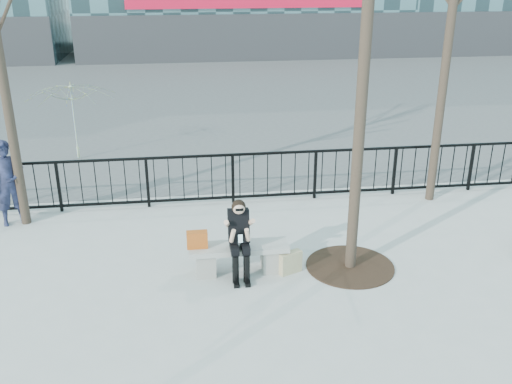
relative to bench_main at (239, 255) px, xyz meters
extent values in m
plane|color=#9B9B96|center=(0.00, 0.00, -0.30)|extent=(120.00, 120.00, 0.00)
cube|color=#474747|center=(0.00, 15.00, -0.30)|extent=(60.00, 23.00, 0.01)
cube|color=black|center=(0.00, 3.00, 0.78)|extent=(14.00, 0.05, 0.05)
cube|color=black|center=(0.00, 3.00, -0.18)|extent=(14.00, 0.05, 0.05)
cube|color=#2D2D30|center=(3.00, 21.96, 0.90)|extent=(18.00, 0.08, 2.40)
cylinder|color=black|center=(1.90, -0.10, 3.45)|extent=(0.18, 0.18, 7.50)
cylinder|color=black|center=(-4.00, 2.50, 2.95)|extent=(0.18, 0.18, 6.50)
cylinder|color=black|center=(4.50, 2.60, 3.20)|extent=(0.18, 0.18, 7.00)
cylinder|color=black|center=(1.90, -0.10, -0.29)|extent=(1.50, 1.50, 0.02)
cube|color=gray|center=(-0.55, 0.00, -0.10)|extent=(0.32, 0.38, 0.40)
cube|color=gray|center=(0.55, 0.00, -0.10)|extent=(0.32, 0.38, 0.40)
cube|color=gray|center=(0.00, 0.00, 0.14)|extent=(1.65, 0.46, 0.09)
cube|color=#AE4B15|center=(-0.68, 0.02, 0.33)|extent=(0.34, 0.16, 0.28)
cube|color=#CABC8F|center=(0.85, -0.15, -0.11)|extent=(0.42, 0.29, 0.38)
imported|color=black|center=(-4.22, 2.51, 0.56)|extent=(0.73, 0.61, 1.72)
imported|color=yellow|center=(-3.56, 6.45, 0.72)|extent=(2.54, 2.58, 2.05)
camera|label=1|loc=(-0.85, -8.37, 4.51)|focal=40.00mm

